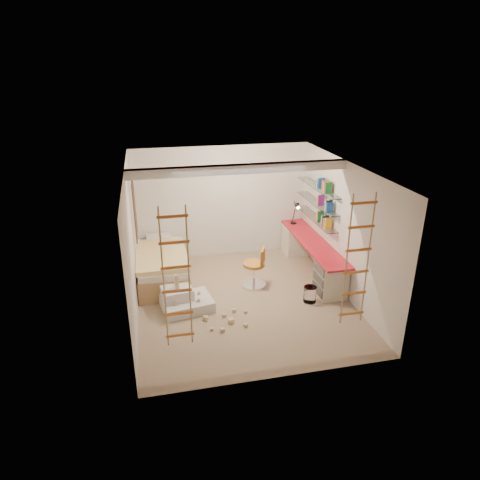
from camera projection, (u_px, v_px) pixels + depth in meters
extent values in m
plane|color=#9D7D65|center=(243.00, 300.00, 8.30)|extent=(4.50, 4.50, 0.00)
cube|color=white|center=(240.00, 169.00, 7.61)|extent=(4.00, 0.18, 0.16)
cube|color=white|center=(133.00, 208.00, 8.67)|extent=(0.06, 1.15, 1.35)
cube|color=#4C2D1E|center=(135.00, 208.00, 8.67)|extent=(0.02, 1.00, 1.20)
cylinder|color=white|center=(310.00, 294.00, 8.21)|extent=(0.25, 0.25, 0.31)
cube|color=red|center=(313.00, 242.00, 9.11)|extent=(0.55, 2.80, 0.04)
cube|color=beige|center=(295.00, 239.00, 10.25)|extent=(0.52, 0.55, 0.71)
cube|color=beige|center=(331.00, 279.00, 8.35)|extent=(0.52, 0.55, 0.71)
cube|color=#4C4742|center=(319.00, 269.00, 8.20)|extent=(0.02, 0.50, 0.18)
cube|color=#4C4742|center=(318.00, 279.00, 8.29)|extent=(0.02, 0.50, 0.18)
cube|color=#4C4742|center=(317.00, 289.00, 8.37)|extent=(0.02, 0.50, 0.18)
cube|color=white|center=(316.00, 219.00, 9.25)|extent=(0.25, 1.80, 0.01)
cube|color=white|center=(317.00, 203.00, 9.12)|extent=(0.25, 1.80, 0.01)
cube|color=white|center=(318.00, 187.00, 8.98)|extent=(0.25, 1.80, 0.01)
cube|color=#AD7F51|center=(162.00, 270.00, 9.03)|extent=(1.00, 2.00, 0.45)
cube|color=white|center=(161.00, 257.00, 8.92)|extent=(0.95, 1.95, 0.12)
cube|color=yellow|center=(161.00, 256.00, 8.74)|extent=(1.02, 1.60, 0.10)
cube|color=white|center=(159.00, 238.00, 9.59)|extent=(0.55, 0.35, 0.12)
cylinder|color=black|center=(293.00, 223.00, 10.13)|extent=(0.14, 0.14, 0.02)
cylinder|color=black|center=(294.00, 215.00, 10.06)|extent=(0.02, 0.15, 0.36)
cylinder|color=black|center=(296.00, 206.00, 9.87)|extent=(0.02, 0.27, 0.20)
cone|color=black|center=(298.00, 206.00, 9.74)|extent=(0.12, 0.14, 0.15)
cylinder|color=#FFEABF|center=(298.00, 208.00, 9.72)|extent=(0.08, 0.04, 0.08)
cylinder|color=#C67C26|center=(254.00, 264.00, 8.66)|extent=(0.58, 0.58, 0.06)
cube|color=#B76E23|center=(263.00, 256.00, 8.55)|extent=(0.18, 0.32, 0.31)
cylinder|color=silver|center=(254.00, 274.00, 8.74)|extent=(0.07, 0.07, 0.44)
cylinder|color=silver|center=(254.00, 285.00, 8.84)|extent=(0.67, 0.67, 0.05)
cube|color=silver|center=(187.00, 303.00, 8.00)|extent=(1.01, 0.84, 0.20)
cube|color=silver|center=(177.00, 293.00, 7.96)|extent=(0.62, 0.54, 0.20)
cube|color=#CCB284|center=(177.00, 286.00, 7.90)|extent=(0.09, 0.09, 0.08)
cube|color=#CCB284|center=(177.00, 283.00, 7.88)|extent=(0.08, 0.08, 0.07)
cube|color=#CCB284|center=(176.00, 278.00, 7.84)|extent=(0.07, 0.07, 0.12)
cube|color=#CCB284|center=(198.00, 300.00, 7.86)|extent=(0.06, 0.06, 0.06)
cube|color=#CCB284|center=(199.00, 293.00, 8.11)|extent=(0.06, 0.06, 0.06)
cube|color=#CCB284|center=(174.00, 304.00, 7.74)|extent=(0.06, 0.06, 0.06)
cube|color=#CCB284|center=(224.00, 315.00, 7.74)|extent=(0.07, 0.07, 0.07)
cube|color=#CCB284|center=(231.00, 321.00, 7.57)|extent=(0.07, 0.07, 0.07)
cube|color=#CCB284|center=(212.00, 329.00, 7.35)|extent=(0.07, 0.07, 0.07)
cube|color=#CCB284|center=(245.00, 325.00, 7.45)|extent=(0.07, 0.07, 0.07)
cube|color=#CCB284|center=(234.00, 311.00, 7.89)|extent=(0.07, 0.07, 0.07)
cube|color=#CCB284|center=(206.00, 318.00, 7.66)|extent=(0.07, 0.07, 0.07)
cube|color=#CCB284|center=(222.00, 330.00, 7.32)|extent=(0.07, 0.07, 0.07)
cube|color=#CCB284|center=(245.00, 312.00, 7.86)|extent=(0.07, 0.07, 0.07)
cube|color=yellow|center=(316.00, 213.00, 9.21)|extent=(0.14, 0.70, 0.22)
cube|color=red|center=(317.00, 198.00, 9.07)|extent=(0.14, 0.46, 0.22)
cube|color=orange|center=(319.00, 182.00, 8.94)|extent=(0.14, 0.64, 0.22)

